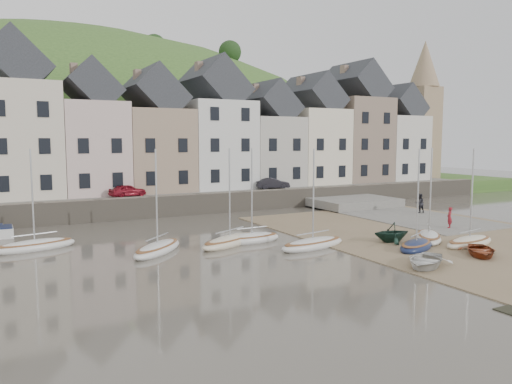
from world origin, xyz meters
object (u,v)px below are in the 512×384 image
rowboat_red (480,250)px  rowboat_white (425,260)px  car_right (273,183)px  sailboat_0 (35,245)px  car_left (128,190)px  person_dark (420,203)px  person_red (449,218)px  rowboat_green (392,232)px

rowboat_red → rowboat_white: bearing=-134.9°
car_right → rowboat_white: bearing=177.9°
sailboat_0 → rowboat_red: bearing=-31.8°
rowboat_white → car_left: size_ratio=1.03×
rowboat_white → car_right: bearing=137.8°
sailboat_0 → car_left: bearing=54.0°
rowboat_white → person_dark: bearing=104.8°
person_red → car_right: size_ratio=0.45×
person_red → person_dark: (3.78, 6.54, 0.09)m
rowboat_white → car_right: car_right is taller
car_right → person_dark: bearing=-135.0°
person_red → car_left: car_left is taller
rowboat_white → person_dark: (13.86, 13.76, 0.57)m
rowboat_green → car_left: bearing=-138.3°
rowboat_green → rowboat_red: 5.55m
rowboat_white → rowboat_green: 6.28m
rowboat_white → car_right: (5.54, 25.69, 1.76)m
person_red → rowboat_red: bearing=18.5°
rowboat_red → person_red: (5.40, 6.88, 0.52)m
rowboat_green → person_dark: size_ratio=1.43×
rowboat_red → sailboat_0: bearing=-170.8°
rowboat_white → rowboat_red: rowboat_white is taller
person_red → car_right: car_right is taller
sailboat_0 → rowboat_green: 22.23m
rowboat_green → person_red: size_ratio=1.59×
rowboat_white → person_dark: size_ratio=1.94×
car_right → person_red: bearing=-156.1°
rowboat_white → person_red: person_red is taller
person_dark → sailboat_0: bearing=10.6°
sailboat_0 → person_dark: size_ratio=3.68×
sailboat_0 → person_red: 28.55m
sailboat_0 → rowboat_white: 22.60m
person_red → car_right: (-4.54, 18.47, 1.27)m
rowboat_white → car_left: 27.35m
rowboat_green → car_right: size_ratio=0.72×
rowboat_white → person_red: (10.08, 7.22, 0.49)m
rowboat_white → rowboat_green: (2.88, 5.58, 0.30)m
rowboat_red → person_dark: 16.28m
rowboat_white → rowboat_red: (4.68, 0.34, -0.04)m
sailboat_0 → car_right: size_ratio=1.84×
rowboat_red → car_left: car_left is taller
sailboat_0 → car_left: 14.37m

